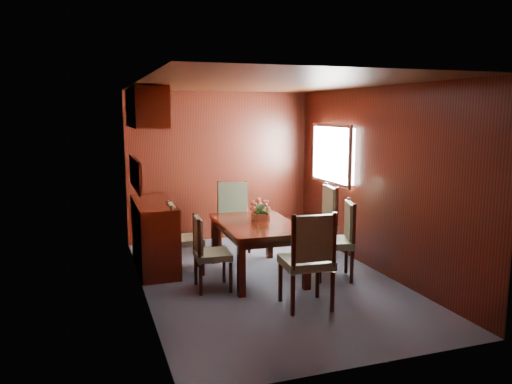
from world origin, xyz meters
name	(u,v)px	position (x,y,z in m)	size (l,w,h in m)	color
ground	(267,280)	(0.00, 0.00, 0.00)	(4.50, 4.50, 0.00)	#373D4C
room_shell	(251,148)	(-0.10, 0.33, 1.63)	(3.06, 4.52, 2.41)	black
sideboard	(154,235)	(-1.25, 1.00, 0.45)	(0.48, 1.40, 0.90)	black
dining_table	(257,230)	(-0.05, 0.25, 0.59)	(0.95, 1.49, 0.69)	black
chair_left_near	(207,249)	(-0.78, -0.06, 0.49)	(0.43, 0.44, 0.89)	black
chair_left_far	(180,234)	(-0.96, 0.65, 0.52)	(0.44, 0.46, 0.93)	black
chair_right_near	(340,235)	(0.90, -0.19, 0.55)	(0.58, 0.59, 0.99)	black
chair_right_far	(321,219)	(1.00, 0.54, 0.60)	(0.56, 0.58, 1.08)	black
chair_head	(309,255)	(0.10, -1.00, 0.59)	(0.54, 0.52, 1.06)	black
chair_foot	(233,212)	(0.02, 1.57, 0.57)	(0.58, 0.56, 1.03)	black
flower_centerpiece	(261,209)	(0.07, 0.44, 0.82)	(0.28, 0.28, 0.28)	#A34F32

